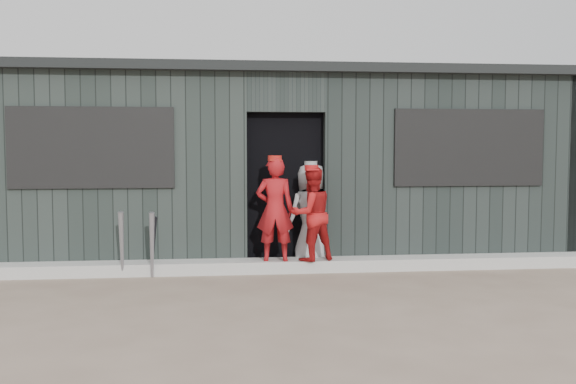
{
  "coord_description": "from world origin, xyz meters",
  "views": [
    {
      "loc": [
        -0.86,
        -6.08,
        1.55
      ],
      "look_at": [
        0.0,
        1.8,
        1.0
      ],
      "focal_mm": 40.0,
      "sensor_mm": 36.0,
      "label": 1
    }
  ],
  "objects": [
    {
      "name": "player_grey_back",
      "position": [
        0.33,
        2.13,
        0.68
      ],
      "size": [
        0.78,
        0.66,
        1.35
      ],
      "primitive_type": "imported",
      "rotation": [
        0.0,
        0.0,
        3.56
      ],
      "color": "#A2A2A2",
      "rests_on": "ground"
    },
    {
      "name": "ground",
      "position": [
        0.0,
        0.0,
        0.0
      ],
      "size": [
        80.0,
        80.0,
        0.0
      ],
      "primitive_type": "plane",
      "color": "#756151",
      "rests_on": "ground"
    },
    {
      "name": "bat_right",
      "position": [
        -1.65,
        1.72,
        0.37
      ],
      "size": [
        0.15,
        0.32,
        0.73
      ],
      "primitive_type": "cone",
      "rotation": [
        0.34,
        0.0,
        0.28
      ],
      "color": "black",
      "rests_on": "ground"
    },
    {
      "name": "player_red_left",
      "position": [
        -0.17,
        1.76,
        0.79
      ],
      "size": [
        0.49,
        0.35,
        1.28
      ],
      "primitive_type": "imported",
      "rotation": [
        0.0,
        0.0,
        3.05
      ],
      "color": "maroon",
      "rests_on": "curb"
    },
    {
      "name": "bat_left",
      "position": [
        -2.0,
        1.59,
        0.4
      ],
      "size": [
        0.09,
        0.23,
        0.81
      ],
      "primitive_type": "cone",
      "rotation": [
        0.2,
        0.0,
        0.09
      ],
      "color": "gray",
      "rests_on": "ground"
    },
    {
      "name": "player_red_right",
      "position": [
        0.28,
        1.72,
        0.73
      ],
      "size": [
        0.68,
        0.61,
        1.16
      ],
      "primitive_type": "imported",
      "rotation": [
        0.0,
        0.0,
        3.5
      ],
      "color": "#A91415",
      "rests_on": "curb"
    },
    {
      "name": "dugout",
      "position": [
        -0.0,
        3.5,
        1.29
      ],
      "size": [
        8.3,
        3.3,
        2.62
      ],
      "color": "black",
      "rests_on": "ground"
    },
    {
      "name": "bat_mid",
      "position": [
        -1.65,
        1.56,
        0.4
      ],
      "size": [
        0.1,
        0.22,
        0.8
      ],
      "primitive_type": "cone",
      "rotation": [
        0.18,
        0.0,
        0.15
      ],
      "color": "gray",
      "rests_on": "ground"
    },
    {
      "name": "curb",
      "position": [
        0.0,
        1.82,
        0.07
      ],
      "size": [
        8.0,
        0.36,
        0.15
      ],
      "primitive_type": "cube",
      "color": "#AAA9A4",
      "rests_on": "ground"
    }
  ]
}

